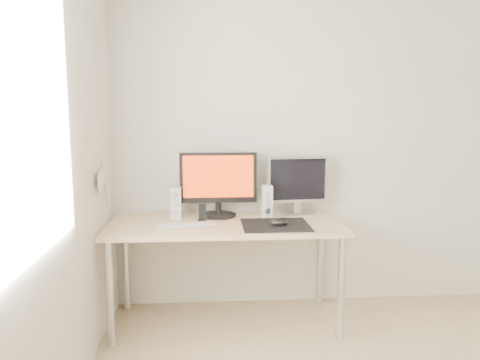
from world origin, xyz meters
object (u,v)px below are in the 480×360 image
mouse (279,223)px  speaker_right (267,201)px  desk (226,233)px  second_monitor (297,182)px  speaker_left (176,203)px  keyboard (187,225)px  phone_dock (202,216)px  main_monitor (218,182)px

mouse → speaker_right: (-0.05, 0.27, 0.09)m
desk → second_monitor: (0.54, 0.21, 0.32)m
speaker_left → speaker_right: bearing=1.2°
mouse → speaker_left: size_ratio=0.51×
mouse → desk: 0.39m
keyboard → phone_dock: size_ratio=3.71×
second_monitor → phone_dock: bearing=-168.1°
speaker_right → desk: bearing=-154.8°
main_monitor → keyboard: (-0.22, -0.27, -0.25)m
main_monitor → keyboard: size_ratio=1.27×
mouse → keyboard: 0.62m
second_monitor → main_monitor: bearing=-177.2°
mouse → desk: mouse is taller
mouse → speaker_right: 0.29m
second_monitor → speaker_left: size_ratio=1.95×
desk → main_monitor: bearing=103.1°
speaker_right → speaker_left: bearing=-178.8°
mouse → second_monitor: size_ratio=0.26×
keyboard → desk: bearing=18.6°
second_monitor → keyboard: (-0.80, -0.30, -0.23)m
main_monitor → second_monitor: main_monitor is taller
speaker_left → second_monitor: bearing=5.4°
speaker_right → phone_dock: size_ratio=1.98×
mouse → second_monitor: second_monitor is taller
keyboard → main_monitor: bearing=51.4°
main_monitor → desk: bearing=-76.9°
desk → main_monitor: size_ratio=2.91×
mouse → phone_dock: bearing=158.8°
speaker_right → keyboard: 0.62m
second_monitor → phone_dock: second_monitor is taller
second_monitor → keyboard: second_monitor is taller
desk → keyboard: size_ratio=3.69×
main_monitor → speaker_right: main_monitor is taller
speaker_right → keyboard: (-0.57, -0.23, -0.11)m
desk → speaker_left: speaker_left is taller
desk → speaker_left: 0.42m
desk → keyboard: keyboard is taller
main_monitor → speaker_right: bearing=-6.8°
speaker_right → phone_dock: bearing=-170.7°
main_monitor → mouse: bearing=-38.5°
main_monitor → phone_dock: 0.27m
speaker_left → speaker_right: size_ratio=1.00×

